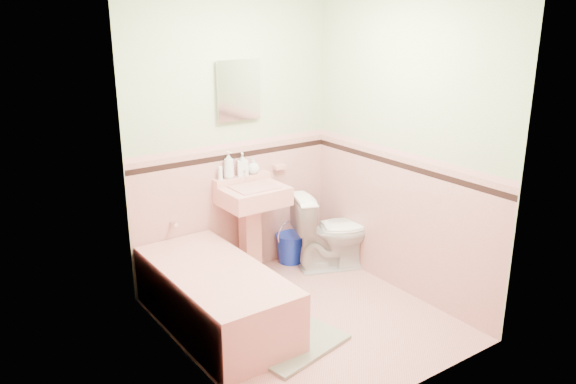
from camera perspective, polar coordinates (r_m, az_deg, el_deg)
floor at (r=4.73m, az=1.78°, el=-12.38°), size 2.20×2.20×0.00m
wall_back at (r=5.14m, az=-5.48°, el=5.01°), size 2.50×0.00×2.50m
wall_front at (r=3.47m, az=12.93°, el=-1.60°), size 2.50×0.00×2.50m
wall_left at (r=3.75m, az=-10.34°, el=0.02°), size 0.00×2.50×2.50m
wall_right at (r=4.90m, az=11.35°, el=4.11°), size 0.00×2.50×2.50m
wainscot_back at (r=5.31m, az=-5.21°, el=-1.87°), size 2.00×0.00×2.00m
wainscot_front at (r=3.74m, az=12.10°, el=-10.99°), size 2.00×0.00×2.00m
wainscot_left at (r=4.00m, az=-9.67°, el=-8.85°), size 0.00×2.20×2.20m
wainscot_right at (r=5.08m, az=10.82°, el=-3.05°), size 0.00×2.20×2.20m
accent_back at (r=5.16m, az=-5.34°, el=3.57°), size 2.00×0.00×2.00m
accent_front at (r=3.53m, az=12.57°, el=-3.51°), size 2.00×0.00×2.00m
accent_left at (r=3.80m, az=-9.99°, el=-1.80°), size 0.00×2.20×2.20m
accent_right at (r=4.92m, az=11.12°, el=2.61°), size 0.00×2.20×2.20m
cap_back at (r=5.13m, az=-5.37°, el=4.65°), size 2.00×0.00×2.00m
cap_front at (r=3.50m, az=12.68°, el=-1.98°), size 2.00×0.00×2.00m
cap_left at (r=3.77m, az=-10.07°, el=-0.36°), size 0.00×2.20×2.20m
cap_right at (r=4.89m, az=11.18°, el=3.74°), size 0.00×2.20×2.20m
bathtub at (r=4.58m, az=-7.16°, el=-10.43°), size 0.70×1.50×0.45m
tub_faucet at (r=5.01m, az=-11.25°, el=-3.02°), size 0.04×0.12×0.04m
sink at (r=5.21m, az=-3.42°, el=-4.12°), size 0.56×0.48×0.88m
sink_faucet at (r=5.16m, az=-4.35°, el=1.64°), size 0.02×0.02×0.10m
medicine_cabinet at (r=5.06m, az=-4.96°, el=10.00°), size 0.40×0.04×0.50m
soap_dish at (r=5.42m, az=-0.87°, el=2.49°), size 0.12×0.07×0.04m
soap_bottle_left at (r=5.10m, az=-5.87°, el=2.68°), size 0.11×0.11×0.24m
soap_bottle_mid at (r=5.17m, az=-4.52°, el=2.75°), size 0.12×0.13×0.21m
soap_bottle_right at (r=5.23m, az=-3.46°, el=2.58°), size 0.11×0.11×0.14m
tube at (r=5.07m, az=-6.70°, el=1.87°), size 0.05×0.05×0.12m
toilet at (r=5.46m, az=4.37°, el=-3.88°), size 0.83×0.65×0.74m
bucket at (r=5.65m, az=0.24°, el=-5.55°), size 0.34×0.34×0.29m
bath_mat at (r=4.39m, az=0.73°, el=-14.79°), size 0.80×0.62×0.03m
shoe at (r=4.45m, az=0.04°, el=-13.63°), size 0.16×0.12×0.06m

